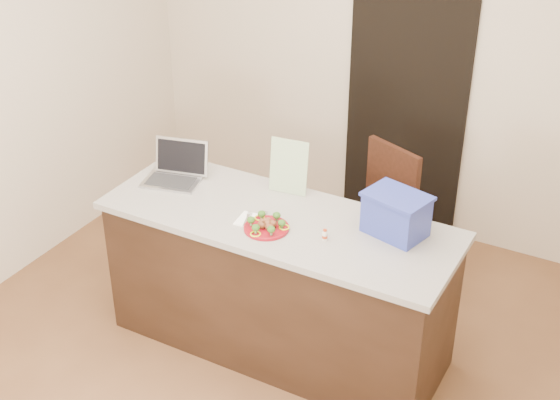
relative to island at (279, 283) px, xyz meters
The scene contains 16 objects.
ground 0.53m from the island, 90.00° to the right, with size 4.00×4.00×0.00m, color brown.
room_shell 1.18m from the island, 90.00° to the right, with size 4.00×4.00×4.00m.
doorway 1.81m from the island, 86.69° to the left, with size 0.90×0.02×2.00m, color black.
island is the anchor object (origin of this frame).
plate 0.49m from the island, 88.91° to the right, with size 0.25×0.25×0.02m.
meatballs 0.51m from the island, 89.00° to the right, with size 0.10×0.10×0.04m.
broccoli 0.53m from the island, 88.91° to the right, with size 0.21×0.21×0.04m.
pepper_rings 0.50m from the island, 88.91° to the right, with size 0.23×0.22×0.01m.
napkin 0.49m from the island, 137.14° to the right, with size 0.15×0.15×0.01m, color white.
fork 0.50m from the island, 144.07° to the right, with size 0.05×0.16×0.00m.
knife 0.49m from the island, 124.19° to the right, with size 0.03×0.21×0.01m.
yogurt_bottle 0.59m from the island, 14.49° to the right, with size 0.03×0.03×0.06m.
laptop 0.94m from the island, behind, with size 0.38×0.34×0.24m.
leaflet 0.70m from the island, 107.58° to the left, with size 0.23×0.00×0.33m, color white.
blue_box 0.88m from the island, 13.91° to the left, with size 0.39×0.32×0.24m.
chair 0.97m from the island, 72.22° to the left, with size 0.57×0.59×0.99m.
Camera 1 is at (1.82, -3.05, 3.20)m, focal length 50.00 mm.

